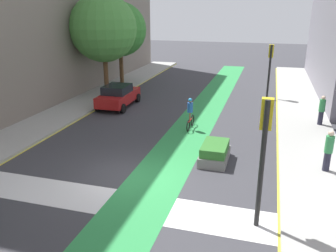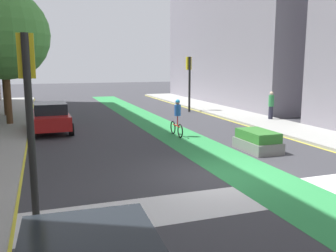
% 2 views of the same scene
% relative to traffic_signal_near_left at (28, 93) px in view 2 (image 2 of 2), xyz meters
% --- Properties ---
extents(ground_plane, '(120.00, 120.00, 0.00)m').
position_rel_traffic_signal_near_left_xyz_m(ground_plane, '(5.48, 1.73, -2.96)').
color(ground_plane, '#38383D').
extents(bike_lane_paint, '(2.40, 60.00, 0.01)m').
position_rel_traffic_signal_near_left_xyz_m(bike_lane_paint, '(6.64, 1.73, -2.95)').
color(bike_lane_paint, '#2D8C47').
rests_on(bike_lane_paint, ground_plane).
extents(crosswalk_band, '(12.00, 1.80, 0.01)m').
position_rel_traffic_signal_near_left_xyz_m(crosswalk_band, '(5.48, -0.27, -2.95)').
color(crosswalk_band, silver).
rests_on(crosswalk_band, ground_plane).
extents(curb_stripe_left, '(0.16, 60.00, 0.01)m').
position_rel_traffic_signal_near_left_xyz_m(curb_stripe_left, '(-0.52, 1.73, -2.95)').
color(curb_stripe_left, yellow).
rests_on(curb_stripe_left, ground_plane).
extents(traffic_signal_near_left, '(0.35, 0.52, 4.22)m').
position_rel_traffic_signal_near_left_xyz_m(traffic_signal_near_left, '(0.00, 0.00, 0.00)').
color(traffic_signal_near_left, black).
rests_on(traffic_signal_near_left, ground_plane).
extents(traffic_signal_far_right, '(0.35, 0.52, 4.09)m').
position_rel_traffic_signal_near_left_xyz_m(traffic_signal_far_right, '(10.70, 16.77, -0.08)').
color(traffic_signal_far_right, black).
rests_on(traffic_signal_far_right, ground_plane).
extents(car_red_left_far, '(2.11, 4.24, 1.57)m').
position_rel_traffic_signal_near_left_xyz_m(car_red_left_far, '(0.64, 11.55, -2.16)').
color(car_red_left_far, '#A51919').
rests_on(car_red_left_far, ground_plane).
extents(cyclist_in_lane, '(0.32, 1.73, 1.86)m').
position_rel_traffic_signal_near_left_xyz_m(cyclist_in_lane, '(6.57, 8.30, -1.99)').
color(cyclist_in_lane, black).
rests_on(cyclist_in_lane, ground_plane).
extents(pedestrian_sidewalk_right_a, '(0.34, 0.34, 1.73)m').
position_rel_traffic_signal_near_left_xyz_m(pedestrian_sidewalk_right_a, '(13.82, 10.83, -1.92)').
color(pedestrian_sidewalk_right_a, '#262638').
rests_on(pedestrian_sidewalk_right_a, sidewalk_right).
extents(street_tree_near, '(4.60, 4.60, 7.03)m').
position_rel_traffic_signal_near_left_xyz_m(street_tree_near, '(-2.02, 18.30, 1.91)').
color(street_tree_near, brown).
rests_on(street_tree_near, sidewalk_left).
extents(street_tree_far, '(5.07, 5.07, 7.59)m').
position_rel_traffic_signal_near_left_xyz_m(street_tree_far, '(-1.58, 14.30, 2.23)').
color(street_tree_far, brown).
rests_on(street_tree_far, sidewalk_left).
extents(median_planter, '(1.22, 2.06, 0.85)m').
position_rel_traffic_signal_near_left_xyz_m(median_planter, '(8.64, 4.29, -2.55)').
color(median_planter, slate).
rests_on(median_planter, ground_plane).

